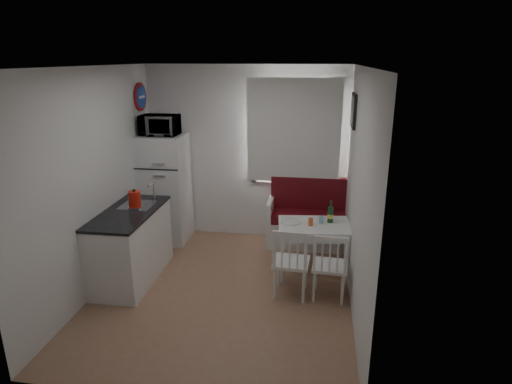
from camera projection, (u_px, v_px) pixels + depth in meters
The scene contains 22 objects.
floor at pixel (223, 291), 5.16m from camera, with size 3.00×3.50×0.02m, color #996C51.
ceiling at pixel (217, 66), 4.37m from camera, with size 3.00×3.50×0.02m, color white.
wall_back at pixel (247, 154), 6.42m from camera, with size 3.00×0.02×2.60m, color white.
wall_front at pixel (167, 257), 3.12m from camera, with size 3.00×0.02×2.60m, color white.
wall_left at pixel (95, 182), 4.97m from camera, with size 0.02×3.50×2.60m, color white.
wall_right at pixel (358, 194), 4.56m from camera, with size 0.02×3.50×2.60m, color white.
window at pixel (294, 134), 6.19m from camera, with size 1.22×0.06×1.47m, color white.
curtain at pixel (293, 131), 6.11m from camera, with size 1.35×0.02×1.50m, color white.
kitchen_counter at pixel (131, 245), 5.33m from camera, with size 0.62×1.32×1.16m.
wall_sign at pixel (141, 97), 6.08m from camera, with size 0.40×0.40×0.03m, color #1A3F9C.
picture_frame at pixel (353, 110), 5.37m from camera, with size 0.04×0.52×0.42m, color black.
bench at pixel (314, 224), 6.34m from camera, with size 1.39×0.53×0.99m.
dining_table at pixel (314, 230), 5.41m from camera, with size 0.97×0.72×0.68m.
chair_left at pixel (291, 256), 4.84m from camera, with size 0.43×0.41×0.47m.
chair_right at pixel (330, 260), 4.79m from camera, with size 0.42×0.40×0.45m.
fridge at pixel (165, 188), 6.40m from camera, with size 0.65×0.65×1.63m, color white.
microwave at pixel (160, 125), 6.06m from camera, with size 0.52×0.35×0.29m, color white.
kettle at pixel (135, 199), 5.26m from camera, with size 0.18×0.18×0.24m, color red.
wine_bottle at pixel (331, 212), 5.41m from camera, with size 0.07×0.07×0.29m, color #164522, non-canonical shape.
drinking_glass_orange at pixel (311, 222), 5.33m from camera, with size 0.06×0.06×0.10m, color orange.
drinking_glass_blue at pixel (321, 220), 5.41m from camera, with size 0.06×0.06×0.09m, color #83C8DF.
plate at pixel (291, 222), 5.44m from camera, with size 0.26×0.26×0.02m, color white.
Camera 1 is at (1.05, -4.45, 2.69)m, focal length 30.00 mm.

